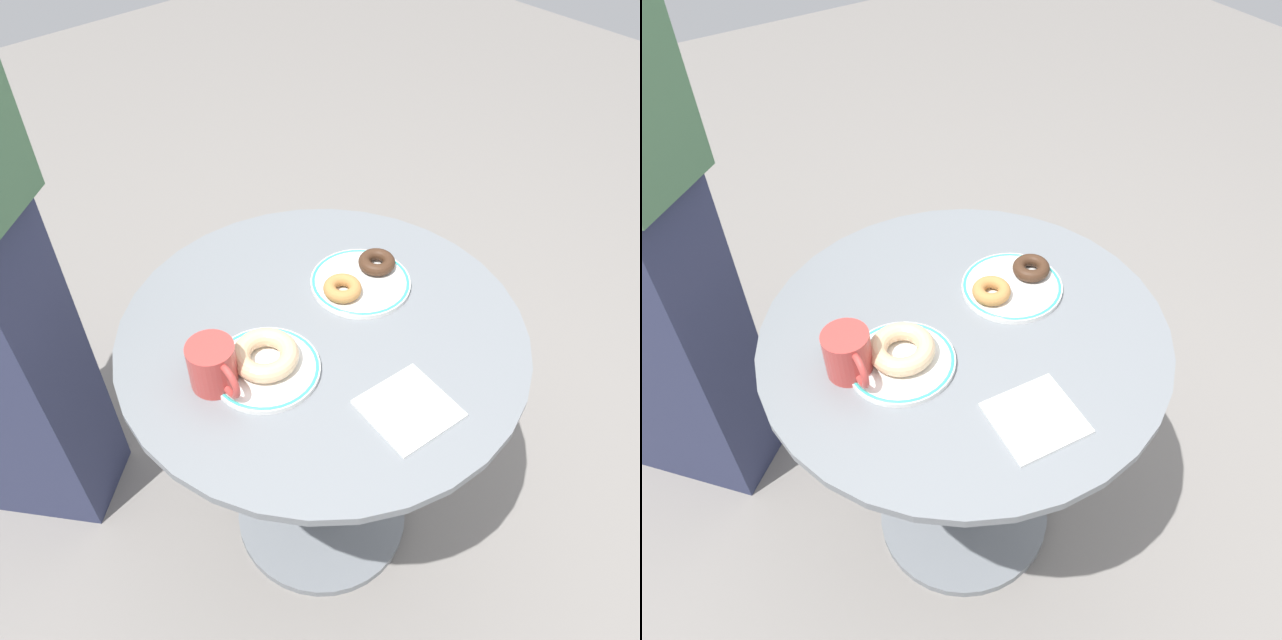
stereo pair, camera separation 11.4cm
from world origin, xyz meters
TOP-DOWN VIEW (x-y plane):
  - ground_plane at (0.00, 0.00)m, footprint 7.00×7.00m
  - cafe_table at (0.00, 0.00)m, footprint 0.76×0.76m
  - plate_left at (-0.14, -0.01)m, footprint 0.19×0.19m
  - plate_right at (0.14, 0.04)m, footprint 0.20×0.20m
  - donut_glazed at (-0.13, -0.00)m, footprint 0.16×0.16m
  - donut_chocolate at (0.19, 0.05)m, footprint 0.10×0.10m
  - donut_old_fashioned at (0.09, 0.04)m, footprint 0.09×0.09m
  - paper_napkin at (-0.02, -0.23)m, footprint 0.15×0.15m
  - coffee_mug at (-0.22, 0.03)m, footprint 0.08×0.12m

SIDE VIEW (x-z plane):
  - ground_plane at x=0.00m, z-range -0.02..0.00m
  - cafe_table at x=0.00m, z-range 0.12..0.82m
  - paper_napkin at x=-0.02m, z-range 0.70..0.71m
  - plate_left at x=-0.14m, z-range 0.70..0.71m
  - plate_right at x=0.14m, z-range 0.70..0.71m
  - donut_chocolate at x=0.19m, z-range 0.71..0.74m
  - donut_old_fashioned at x=0.09m, z-range 0.71..0.74m
  - donut_glazed at x=-0.13m, z-range 0.71..0.75m
  - coffee_mug at x=-0.22m, z-range 0.70..0.79m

